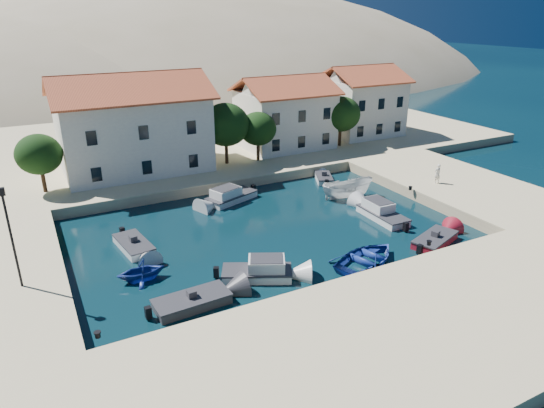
{
  "coord_description": "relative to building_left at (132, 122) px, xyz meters",
  "views": [
    {
      "loc": [
        -15.84,
        -21.1,
        16.29
      ],
      "look_at": [
        0.68,
        10.55,
        2.0
      ],
      "focal_mm": 32.0,
      "sensor_mm": 36.0,
      "label": 1
    }
  ],
  "objects": [
    {
      "name": "trees",
      "position": [
        10.51,
        -2.54,
        -1.1
      ],
      "size": [
        37.3,
        5.3,
        6.45
      ],
      "color": "#382314",
      "rests_on": "quay_north"
    },
    {
      "name": "building_left",
      "position": [
        0.0,
        0.0,
        0.0
      ],
      "size": [
        14.7,
        9.45,
        9.7
      ],
      "color": "white",
      "rests_on": "quay_north"
    },
    {
      "name": "boat_east",
      "position": [
        15.97,
        -14.82,
        -5.94
      ],
      "size": [
        5.3,
        2.68,
        1.96
      ],
      "primitive_type": "imported",
      "rotation": [
        0.0,
        0.0,
        1.41
      ],
      "color": "silver",
      "rests_on": "ground"
    },
    {
      "name": "lamppost",
      "position": [
        -11.5,
        -20.0,
        -1.18
      ],
      "size": [
        0.35,
        0.25,
        6.22
      ],
      "color": "black",
      "rests_on": "quay_west"
    },
    {
      "name": "rowboat_west",
      "position": [
        -4.66,
        -20.86,
        -5.94
      ],
      "size": [
        3.11,
        2.7,
        1.61
      ],
      "primitive_type": "imported",
      "rotation": [
        0.0,
        0.0,
        -1.59
      ],
      "color": "navy",
      "rests_on": "ground"
    },
    {
      "name": "motorboat_white_west",
      "position": [
        -4.1,
        -16.19,
        -5.64
      ],
      "size": [
        2.38,
        4.38,
        1.25
      ],
      "rotation": [
        0.0,
        0.0,
        -1.44
      ],
      "color": "silver",
      "rests_on": "ground"
    },
    {
      "name": "motorboat_red_se",
      "position": [
        16.1,
        -25.78,
        -5.64
      ],
      "size": [
        4.56,
        3.17,
        1.25
      ],
      "rotation": [
        0.0,
        0.0,
        0.35
      ],
      "color": "maroon",
      "rests_on": "ground"
    },
    {
      "name": "motorboat_grey_sw",
      "position": [
        -2.73,
        -25.26,
        -5.64
      ],
      "size": [
        4.59,
        2.23,
        1.25
      ],
      "rotation": [
        0.0,
        0.0,
        0.06
      ],
      "color": "#2E2E33",
      "rests_on": "ground"
    },
    {
      "name": "quay_south",
      "position": [
        6.0,
        -34.0,
        -5.44
      ],
      "size": [
        52.0,
        12.0,
        1.0
      ],
      "primitive_type": "cube",
      "color": "beige",
      "rests_on": "ground"
    },
    {
      "name": "motorboat_white_ne",
      "position": [
        16.64,
        -9.86,
        -5.64
      ],
      "size": [
        2.75,
        3.58,
        1.25
      ],
      "rotation": [
        0.0,
        0.0,
        1.14
      ],
      "color": "silver",
      "rests_on": "ground"
    },
    {
      "name": "rowboat_south",
      "position": [
        9.65,
        -25.89,
        -5.94
      ],
      "size": [
        6.37,
        5.32,
        1.13
      ],
      "primitive_type": "imported",
      "rotation": [
        0.0,
        0.0,
        1.86
      ],
      "color": "navy",
      "rests_on": "ground"
    },
    {
      "name": "ground",
      "position": [
        6.0,
        -28.0,
        -5.94
      ],
      "size": [
        400.0,
        400.0,
        0.0
      ],
      "primitive_type": "plane",
      "color": "black",
      "rests_on": "ground"
    },
    {
      "name": "bollards",
      "position": [
        8.8,
        -24.13,
        -4.79
      ],
      "size": [
        29.36,
        9.56,
        0.3
      ],
      "color": "black",
      "rests_on": "ground"
    },
    {
      "name": "quay_north",
      "position": [
        8.0,
        10.0,
        -5.44
      ],
      "size": [
        80.0,
        36.0,
        1.0
      ],
      "primitive_type": "cube",
      "color": "beige",
      "rests_on": "ground"
    },
    {
      "name": "cabin_cruiser_south",
      "position": [
        2.1,
        -24.11,
        -5.46
      ],
      "size": [
        4.92,
        3.75,
        1.6
      ],
      "rotation": [
        0.0,
        0.0,
        -0.46
      ],
      "color": "silver",
      "rests_on": "ground"
    },
    {
      "name": "building_mid",
      "position": [
        18.0,
        1.0,
        -0.71
      ],
      "size": [
        10.5,
        8.4,
        8.3
      ],
      "color": "white",
      "rests_on": "quay_north"
    },
    {
      "name": "pedestrian",
      "position": [
        24.26,
        -17.67,
        -4.01
      ],
      "size": [
        0.7,
        0.48,
        1.85
      ],
      "primitive_type": "imported",
      "rotation": [
        0.0,
        0.0,
        3.08
      ],
      "color": "silver",
      "rests_on": "quay_east"
    },
    {
      "name": "cabin_cruiser_east",
      "position": [
        15.68,
        -20.27,
        -5.46
      ],
      "size": [
        2.08,
        4.95,
        1.6
      ],
      "rotation": [
        0.0,
        0.0,
        1.55
      ],
      "color": "silver",
      "rests_on": "ground"
    },
    {
      "name": "cabin_cruiser_north",
      "position": [
        6.08,
        -10.55,
        -5.46
      ],
      "size": [
        5.28,
        3.62,
        1.6
      ],
      "rotation": [
        0.0,
        0.0,
        3.5
      ],
      "color": "silver",
      "rests_on": "ground"
    },
    {
      "name": "hills",
      "position": [
        26.64,
        95.62,
        -29.34
      ],
      "size": [
        254.0,
        176.0,
        99.0
      ],
      "color": "gray",
      "rests_on": "ground"
    },
    {
      "name": "building_right",
      "position": [
        30.0,
        2.0,
        -0.46
      ],
      "size": [
        9.45,
        8.4,
        8.8
      ],
      "color": "white",
      "rests_on": "quay_north"
    },
    {
      "name": "quay_east",
      "position": [
        26.5,
        -18.0,
        -5.44
      ],
      "size": [
        11.0,
        20.0,
        1.0
      ],
      "primitive_type": "cube",
      "color": "beige",
      "rests_on": "ground"
    }
  ]
}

